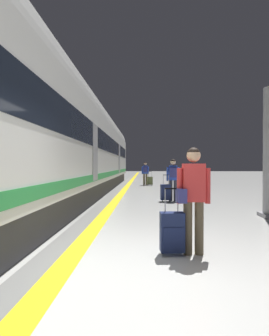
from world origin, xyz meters
TOP-DOWN VIEW (x-y plane):
  - ground_plane at (0.00, 0.00)m, footprint 120.00×120.00m
  - safety_line_strip at (-1.20, 10.00)m, footprint 0.36×80.00m
  - tactile_edge_band at (-1.50, 10.00)m, footprint 0.57×80.00m
  - high_speed_train at (-3.25, 9.83)m, footprint 2.94×27.50m
  - traveller_foreground at (0.73, 0.50)m, footprint 0.55×0.29m
  - rolling_suitcase_foreground at (0.40, 0.45)m, footprint 0.39×0.26m
  - passenger_near at (1.13, 6.92)m, footprint 0.53×0.35m
  - suitcase_near at (0.81, 6.76)m, footprint 0.41×0.28m
  - passenger_mid at (0.05, 15.39)m, footprint 0.52×0.33m
  - suitcase_mid at (0.37, 15.06)m, footprint 0.42×0.30m

SIDE VIEW (x-z plane):
  - ground_plane at x=0.00m, z-range 0.00..0.00m
  - tactile_edge_band at x=-1.50m, z-range 0.00..0.01m
  - safety_line_strip at x=-1.20m, z-range 0.00..0.01m
  - suitcase_mid at x=0.37m, z-range -0.17..0.85m
  - suitcase_near at x=0.81m, z-range -0.17..0.90m
  - rolling_suitcase_foreground at x=0.40m, z-range -0.17..0.91m
  - passenger_mid at x=0.05m, z-range 0.16..1.83m
  - traveller_foreground at x=0.73m, z-range 0.14..1.87m
  - passenger_near at x=1.13m, z-range 0.16..1.85m
  - high_speed_train at x=-3.25m, z-range 0.01..4.99m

